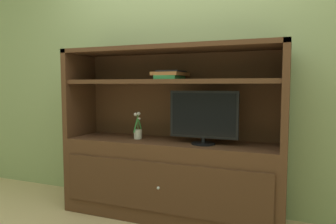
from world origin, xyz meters
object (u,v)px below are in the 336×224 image
object	(u,v)px
magazine_stack	(170,75)
potted_plant	(138,131)
media_console	(170,162)
tv_monitor	(203,117)

from	to	relation	value
magazine_stack	potted_plant	bearing A→B (deg)	-177.61
media_console	potted_plant	distance (m)	0.39
tv_monitor	magazine_stack	size ratio (longest dim) A/B	1.75
tv_monitor	potted_plant	distance (m)	0.62
potted_plant	magazine_stack	bearing A→B (deg)	2.39
media_console	tv_monitor	world-z (taller)	media_console
tv_monitor	media_console	bearing A→B (deg)	169.44
potted_plant	magazine_stack	xyz separation A→B (m)	(0.30, 0.01, 0.49)
tv_monitor	potted_plant	bearing A→B (deg)	176.26
potted_plant	magazine_stack	size ratio (longest dim) A/B	0.75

